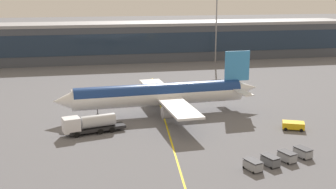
{
  "coord_description": "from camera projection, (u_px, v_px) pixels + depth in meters",
  "views": [
    {
      "loc": [
        -18.15,
        -75.38,
        24.13
      ],
      "look_at": [
        -1.37,
        3.57,
        4.5
      ],
      "focal_mm": 45.54,
      "sensor_mm": 36.0,
      "label": 1
    }
  ],
  "objects": [
    {
      "name": "apron_light_mast_0",
      "position": [
        216.0,
        22.0,
        144.45
      ],
      "size": [
        2.8,
        0.5,
        24.09
      ],
      "color": "gray",
      "rests_on": "ground_plane"
    },
    {
      "name": "pushback_tug",
      "position": [
        294.0,
        125.0,
        76.08
      ],
      "size": [
        4.42,
        3.69,
        1.4
      ],
      "color": "yellow",
      "rests_on": "ground_plane"
    },
    {
      "name": "baggage_cart_2",
      "position": [
        287.0,
        156.0,
        61.82
      ],
      "size": [
        2.28,
        2.99,
        1.48
      ],
      "color": "gray",
      "rests_on": "ground_plane"
    },
    {
      "name": "apron_lead_in_line",
      "position": [
        165.0,
        119.0,
        82.43
      ],
      "size": [
        9.39,
        79.52,
        0.01
      ],
      "primitive_type": "cube",
      "rotation": [
        0.0,
        0.0,
        -0.11
      ],
      "color": "yellow",
      "rests_on": "ground_plane"
    },
    {
      "name": "ground_plane",
      "position": [
        179.0,
        121.0,
        81.01
      ],
      "size": [
        700.0,
        700.0,
        0.0
      ],
      "primitive_type": "plane",
      "color": "slate"
    },
    {
      "name": "main_airliner",
      "position": [
        161.0,
        94.0,
        84.84
      ],
      "size": [
        41.92,
        33.01,
        12.23
      ],
      "color": "white",
      "rests_on": "ground_plane"
    },
    {
      "name": "terminal_building",
      "position": [
        89.0,
        42.0,
        148.96
      ],
      "size": [
        192.51,
        17.53,
        13.4
      ],
      "color": "#424751",
      "rests_on": "ground_plane"
    },
    {
      "name": "baggage_cart_3",
      "position": [
        303.0,
        152.0,
        63.35
      ],
      "size": [
        2.28,
        2.99,
        1.48
      ],
      "color": "gray",
      "rests_on": "ground_plane"
    },
    {
      "name": "baggage_cart_0",
      "position": [
        253.0,
        165.0,
        58.76
      ],
      "size": [
        2.28,
        2.99,
        1.48
      ],
      "color": "gray",
      "rests_on": "ground_plane"
    },
    {
      "name": "baggage_cart_1",
      "position": [
        270.0,
        161.0,
        60.29
      ],
      "size": [
        2.28,
        2.99,
        1.48
      ],
      "color": "#595B60",
      "rests_on": "ground_plane"
    },
    {
      "name": "fuel_tanker",
      "position": [
        90.0,
        124.0,
        73.81
      ],
      "size": [
        11.09,
        4.91,
        3.25
      ],
      "color": "#232326",
      "rests_on": "ground_plane"
    }
  ]
}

